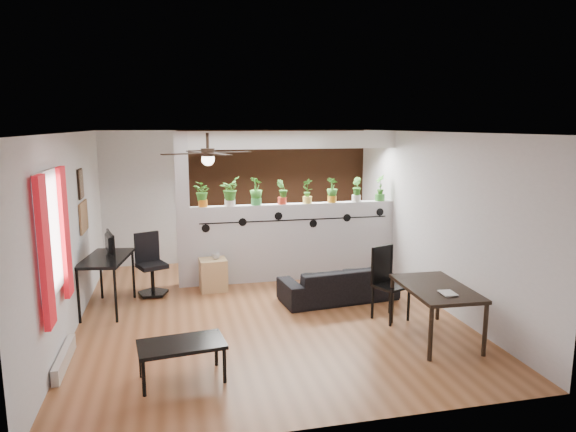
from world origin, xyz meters
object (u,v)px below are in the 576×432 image
Objects in this scene: potted_plant_4 at (307,190)px; potted_plant_5 at (332,189)px; potted_plant_1 at (230,191)px; cube_shelf at (213,275)px; potted_plant_2 at (256,190)px; sofa at (338,284)px; potted_plant_0 at (203,193)px; potted_plant_6 at (356,189)px; office_chair at (151,268)px; potted_plant_3 at (282,191)px; computer_desk at (106,262)px; potted_plant_7 at (380,187)px; ceiling_fan at (208,155)px; dining_table at (436,292)px; coffee_table at (182,347)px; folding_chair at (386,276)px; cup at (216,256)px.

potted_plant_4 is 0.45m from potted_plant_5.
potted_plant_1 is 0.93× the size of cube_shelf.
potted_plant_2 is 0.28× the size of sofa.
potted_plant_6 reaches higher than potted_plant_0.
sofa is at bearing -38.92° from potted_plant_1.
potted_plant_5 is 3.35m from office_chair.
potted_plant_4 is at bearing 0.00° from potted_plant_2.
potted_plant_0 is 0.25× the size of sofa.
potted_plant_6 is at bearing -126.48° from sofa.
potted_plant_3 is 0.36× the size of computer_desk.
cube_shelf is at bearing -168.62° from potted_plant_4.
sofa is (-1.17, -1.24, -1.35)m from potted_plant_7.
potted_plant_2 is at bearing 62.86° from ceiling_fan.
potted_plant_2 is 3.58m from dining_table.
office_chair is (-2.68, -0.33, -1.15)m from potted_plant_4.
potted_plant_4 is 0.93× the size of potted_plant_7.
potted_plant_2 is 1.01× the size of potted_plant_7.
ceiling_fan is 2.49× the size of potted_plant_2.
coffee_table is (-0.46, -3.32, -1.20)m from potted_plant_0.
potted_plant_5 reaches higher than potted_plant_3.
potted_plant_2 reaches higher than computer_desk.
computer_desk reaches higher than coffee_table.
coffee_table is (1.01, -2.42, -0.35)m from computer_desk.
folding_chair is (-0.32, 0.80, -0.01)m from dining_table.
office_chair is (-3.13, -0.33, -1.15)m from potted_plant_5.
cube_shelf is 2.91m from folding_chair.
coffee_table is at bearing -112.27° from potted_plant_2.
potted_plant_5 reaches higher than sofa.
potted_plant_0 is 0.98× the size of potted_plant_4.
cube_shelf is at bearing 79.12° from coffee_table.
potted_plant_1 reaches higher than office_chair.
potted_plant_0 is 1.81m from potted_plant_4.
cup is (0.05, 0.00, 0.31)m from cube_shelf.
ceiling_fan is 1.21× the size of office_chair.
dining_table reaches higher than cube_shelf.
potted_plant_6 reaches higher than office_chair.
coffee_table is (-2.26, -3.32, -1.20)m from potted_plant_4.
coffee_table is (-3.17, -3.32, -1.20)m from potted_plant_6.
potted_plant_0 is 0.91× the size of potted_plant_7.
sofa is 13.61× the size of cup.
computer_desk is (-3.73, -0.91, -0.86)m from potted_plant_5.
potted_plant_1 is at bearing 41.86° from cube_shelf.
coffee_table is (-0.62, -2.98, -0.20)m from cup.
potted_plant_7 is at bearing 0.00° from potted_plant_5.
sofa is at bearing 15.60° from ceiling_fan.
potted_plant_0 reaches higher than office_chair.
cup is at bearing 82.75° from ceiling_fan.
potted_plant_2 reaches higher than sofa.
ceiling_fan reaches higher than potted_plant_7.
potted_plant_0 is at bearing -180.00° from potted_plant_6.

